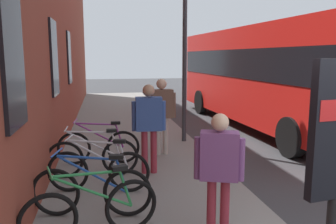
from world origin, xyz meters
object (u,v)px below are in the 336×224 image
(bicycle_nearest_sign, at_px, (92,211))
(pedestrian_crossing_street, at_px, (149,120))
(bicycle_by_door, at_px, (93,157))
(pedestrian_by_facade, at_px, (162,109))
(pedestrian_near_bus, at_px, (219,164))
(city_bus, at_px, (267,72))
(bicycle_end_of_row, at_px, (99,146))
(bicycle_leaning_wall, at_px, (92,191))
(bicycle_far_end, at_px, (99,170))
(street_lamp, at_px, (185,27))

(bicycle_nearest_sign, relative_size, pedestrian_crossing_street, 0.97)
(bicycle_by_door, relative_size, pedestrian_by_facade, 0.98)
(pedestrian_near_bus, bearing_deg, city_bus, -30.55)
(pedestrian_near_bus, bearing_deg, bicycle_nearest_sign, 79.91)
(bicycle_end_of_row, bearing_deg, bicycle_leaning_wall, 178.10)
(bicycle_far_end, distance_m, pedestrian_by_facade, 2.64)
(pedestrian_crossing_street, relative_size, pedestrian_by_facade, 0.99)
(city_bus, bearing_deg, bicycle_end_of_row, 121.65)
(street_lamp, bearing_deg, bicycle_nearest_sign, 154.25)
(bicycle_leaning_wall, xyz_separation_m, pedestrian_near_bus, (-0.96, -1.59, 0.61))
(city_bus, height_order, pedestrian_near_bus, city_bus)
(bicycle_leaning_wall, bearing_deg, bicycle_nearest_sign, -177.99)
(bicycle_by_door, bearing_deg, city_bus, -53.35)
(bicycle_nearest_sign, xyz_separation_m, city_bus, (6.65, -5.65, 1.41))
(bicycle_by_door, xyz_separation_m, bicycle_end_of_row, (0.79, -0.11, -0.00))
(pedestrian_crossing_street, xyz_separation_m, street_lamp, (2.46, -1.30, 2.00))
(bicycle_nearest_sign, bearing_deg, pedestrian_near_bus, -100.09)
(city_bus, relative_size, pedestrian_crossing_street, 5.96)
(street_lamp, bearing_deg, bicycle_end_of_row, 126.11)
(bicycle_by_door, bearing_deg, street_lamp, -44.23)
(pedestrian_by_facade, relative_size, street_lamp, 0.35)
(city_bus, distance_m, pedestrian_crossing_street, 6.30)
(bicycle_far_end, relative_size, city_bus, 0.16)
(bicycle_nearest_sign, bearing_deg, bicycle_far_end, -2.36)
(bicycle_far_end, bearing_deg, street_lamp, -34.84)
(bicycle_leaning_wall, distance_m, bicycle_end_of_row, 2.52)
(bicycle_leaning_wall, xyz_separation_m, bicycle_by_door, (1.73, 0.02, 0.00))
(bicycle_by_door, bearing_deg, pedestrian_by_facade, -50.91)
(pedestrian_by_facade, bearing_deg, bicycle_end_of_row, 108.18)
(bicycle_far_end, relative_size, pedestrian_by_facade, 0.97)
(bicycle_far_end, xyz_separation_m, pedestrian_by_facade, (2.09, -1.45, 0.71))
(bicycle_nearest_sign, relative_size, bicycle_by_door, 0.98)
(bicycle_far_end, bearing_deg, bicycle_leaning_wall, 174.39)
(city_bus, bearing_deg, pedestrian_by_facade, 125.68)
(street_lamp, bearing_deg, pedestrian_by_facade, 145.06)
(bicycle_far_end, bearing_deg, bicycle_end_of_row, 0.21)
(bicycle_leaning_wall, height_order, street_lamp, street_lamp)
(bicycle_far_end, height_order, city_bus, city_bus)
(pedestrian_near_bus, distance_m, street_lamp, 5.61)
(bicycle_nearest_sign, distance_m, bicycle_leaning_wall, 0.68)
(city_bus, relative_size, pedestrian_by_facade, 5.87)
(bicycle_end_of_row, relative_size, city_bus, 0.17)
(bicycle_nearest_sign, height_order, pedestrian_near_bus, pedestrian_near_bus)
(bicycle_leaning_wall, relative_size, bicycle_far_end, 1.00)
(city_bus, distance_m, pedestrian_near_bus, 8.08)
(bicycle_by_door, xyz_separation_m, pedestrian_near_bus, (-2.69, -1.61, 0.61))
(pedestrian_crossing_street, relative_size, street_lamp, 0.34)
(bicycle_far_end, bearing_deg, pedestrian_crossing_street, -50.08)
(bicycle_leaning_wall, bearing_deg, pedestrian_by_facade, -27.18)
(bicycle_end_of_row, distance_m, city_bus, 6.72)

